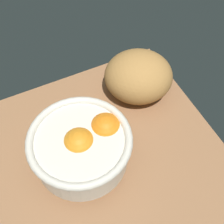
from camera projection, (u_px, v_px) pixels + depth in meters
ground_plane at (57, 186)px, 67.98cm from camera, size 74.96×53.28×3.00cm
fruit_bowl at (83, 146)px, 64.27cm from camera, size 20.86×20.86×11.24cm
bread_loaf at (138, 76)px, 76.37cm from camera, size 21.20×20.50×11.47cm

